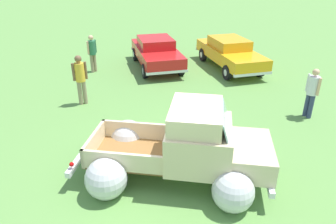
{
  "coord_description": "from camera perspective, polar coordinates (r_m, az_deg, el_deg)",
  "views": [
    {
      "loc": [
        -0.45,
        -6.32,
        4.86
      ],
      "look_at": [
        0.0,
        1.5,
        1.02
      ],
      "focal_mm": 33.44,
      "sensor_mm": 36.0,
      "label": 1
    }
  ],
  "objects": [
    {
      "name": "vintage_pickup_truck",
      "position": [
        7.51,
        3.62,
        -7.05
      ],
      "size": [
        4.91,
        3.48,
        1.96
      ],
      "rotation": [
        0.0,
        0.0,
        -0.21
      ],
      "color": "black",
      "rests_on": "ground"
    },
    {
      "name": "show_car_1",
      "position": [
        15.77,
        11.19,
        10.63
      ],
      "size": [
        2.74,
        4.99,
        1.43
      ],
      "rotation": [
        0.0,
        0.0,
        -1.36
      ],
      "color": "black",
      "rests_on": "ground"
    },
    {
      "name": "spectator_1",
      "position": [
        11.36,
        24.79,
        3.63
      ],
      "size": [
        0.45,
        0.52,
        1.71
      ],
      "rotation": [
        0.0,
        0.0,
        0.41
      ],
      "color": "navy",
      "rests_on": "ground"
    },
    {
      "name": "spectator_2",
      "position": [
        15.26,
        -13.66,
        10.71
      ],
      "size": [
        0.48,
        0.48,
        1.75
      ],
      "rotation": [
        0.0,
        0.0,
        2.44
      ],
      "color": "gray",
      "rests_on": "ground"
    },
    {
      "name": "spectator_0",
      "position": [
        11.72,
        -15.7,
        6.22
      ],
      "size": [
        0.52,
        0.45,
        1.85
      ],
      "rotation": [
        0.0,
        0.0,
        5.12
      ],
      "color": "gray",
      "rests_on": "ground"
    },
    {
      "name": "lane_cone_0",
      "position": [
        9.77,
        8.81,
        -1.99
      ],
      "size": [
        0.36,
        0.36,
        0.63
      ],
      "color": "black",
      "rests_on": "ground"
    },
    {
      "name": "show_car_0",
      "position": [
        15.61,
        -2.15,
        10.94
      ],
      "size": [
        2.67,
        4.7,
        1.43
      ],
      "rotation": [
        0.0,
        0.0,
        -1.38
      ],
      "color": "black",
      "rests_on": "ground"
    },
    {
      "name": "ground_plane",
      "position": [
        7.98,
        0.64,
        -11.39
      ],
      "size": [
        80.0,
        80.0,
        0.0
      ],
      "primitive_type": "plane",
      "color": "#609347"
    }
  ]
}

